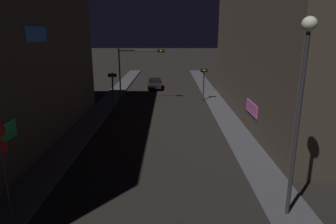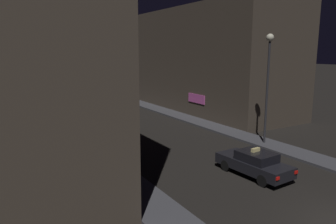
{
  "view_description": "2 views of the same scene",
  "coord_description": "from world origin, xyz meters",
  "px_view_note": "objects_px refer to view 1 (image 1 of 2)",
  "views": [
    {
      "loc": [
        0.89,
        -0.95,
        7.59
      ],
      "look_at": [
        0.8,
        16.64,
        2.84
      ],
      "focal_mm": 31.59,
      "sensor_mm": 36.0,
      "label": 1
    },
    {
      "loc": [
        -12.25,
        -6.45,
        6.94
      ],
      "look_at": [
        1.5,
        16.89,
        1.82
      ],
      "focal_mm": 34.5,
      "sensor_mm": 36.0,
      "label": 2
    }
  ],
  "objects_px": {
    "traffic_light_right_kerb": "(204,78)",
    "traffic_light_overhead": "(136,63)",
    "sign_pole_left": "(3,162)",
    "street_lamp_near_block": "(302,83)",
    "traffic_light_left_kerb": "(113,84)",
    "far_car": "(155,83)"
  },
  "relations": [
    {
      "from": "traffic_light_overhead",
      "to": "traffic_light_left_kerb",
      "type": "xyz_separation_m",
      "value": [
        -1.89,
        -4.43,
        -1.53
      ]
    },
    {
      "from": "traffic_light_overhead",
      "to": "street_lamp_near_block",
      "type": "height_order",
      "value": "street_lamp_near_block"
    },
    {
      "from": "far_car",
      "to": "traffic_light_overhead",
      "type": "xyz_separation_m",
      "value": [
        -1.67,
        -7.65,
        3.52
      ]
    },
    {
      "from": "sign_pole_left",
      "to": "traffic_light_right_kerb",
      "type": "bearing_deg",
      "value": 65.3
    },
    {
      "from": "far_car",
      "to": "sign_pole_left",
      "type": "xyz_separation_m",
      "value": [
        -4.42,
        -30.28,
        2.01
      ]
    },
    {
      "from": "traffic_light_right_kerb",
      "to": "traffic_light_overhead",
      "type": "bearing_deg",
      "value": 178.21
    },
    {
      "from": "traffic_light_right_kerb",
      "to": "sign_pole_left",
      "type": "relative_size",
      "value": 0.9
    },
    {
      "from": "traffic_light_left_kerb",
      "to": "sign_pole_left",
      "type": "height_order",
      "value": "sign_pole_left"
    },
    {
      "from": "traffic_light_overhead",
      "to": "traffic_light_left_kerb",
      "type": "bearing_deg",
      "value": -113.11
    },
    {
      "from": "far_car",
      "to": "traffic_light_overhead",
      "type": "distance_m",
      "value": 8.58
    },
    {
      "from": "sign_pole_left",
      "to": "traffic_light_left_kerb",
      "type": "bearing_deg",
      "value": 87.29
    },
    {
      "from": "traffic_light_right_kerb",
      "to": "street_lamp_near_block",
      "type": "xyz_separation_m",
      "value": [
        1.16,
        -21.89,
        3.04
      ]
    },
    {
      "from": "far_car",
      "to": "traffic_light_right_kerb",
      "type": "height_order",
      "value": "traffic_light_right_kerb"
    },
    {
      "from": "sign_pole_left",
      "to": "street_lamp_near_block",
      "type": "distance_m",
      "value": 11.86
    },
    {
      "from": "street_lamp_near_block",
      "to": "traffic_light_right_kerb",
      "type": "bearing_deg",
      "value": 93.04
    },
    {
      "from": "traffic_light_overhead",
      "to": "traffic_light_left_kerb",
      "type": "distance_m",
      "value": 5.05
    },
    {
      "from": "traffic_light_overhead",
      "to": "traffic_light_right_kerb",
      "type": "height_order",
      "value": "traffic_light_overhead"
    },
    {
      "from": "traffic_light_right_kerb",
      "to": "sign_pole_left",
      "type": "xyz_separation_m",
      "value": [
        -10.3,
        -22.39,
        0.04
      ]
    },
    {
      "from": "traffic_light_left_kerb",
      "to": "sign_pole_left",
      "type": "bearing_deg",
      "value": -92.71
    },
    {
      "from": "far_car",
      "to": "traffic_light_right_kerb",
      "type": "relative_size",
      "value": 1.19
    },
    {
      "from": "sign_pole_left",
      "to": "traffic_light_overhead",
      "type": "bearing_deg",
      "value": 83.07
    },
    {
      "from": "traffic_light_overhead",
      "to": "sign_pole_left",
      "type": "distance_m",
      "value": 22.84
    }
  ]
}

